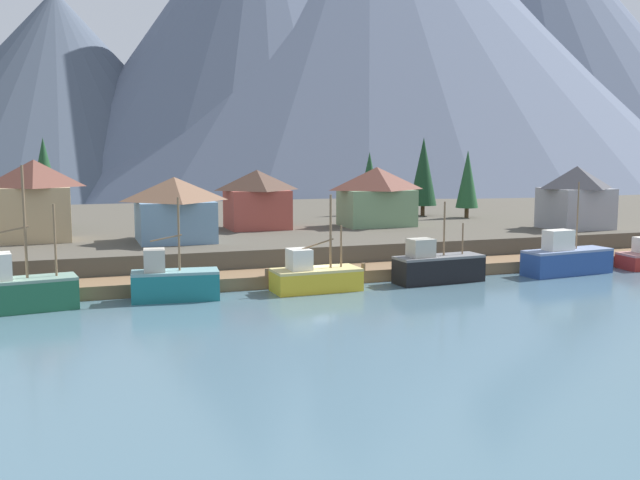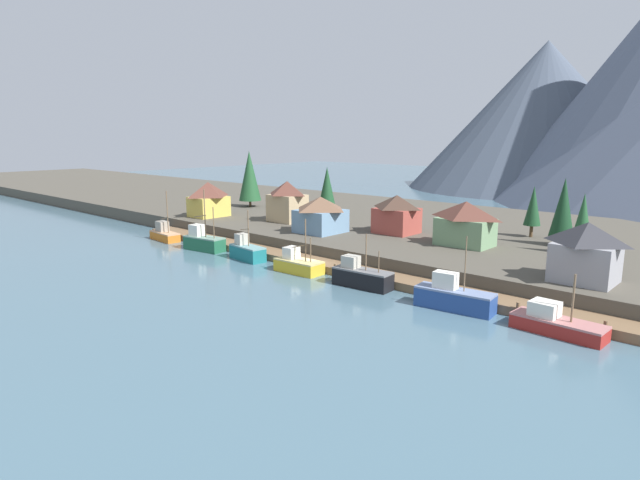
{
  "view_description": "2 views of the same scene",
  "coord_description": "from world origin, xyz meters",
  "px_view_note": "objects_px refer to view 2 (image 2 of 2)",
  "views": [
    {
      "loc": [
        -17.98,
        -53.19,
        10.77
      ],
      "look_at": [
        0.59,
        1.04,
        3.52
      ],
      "focal_mm": 40.74,
      "sensor_mm": 36.0,
      "label": 1
    },
    {
      "loc": [
        47.69,
        -50.95,
        18.04
      ],
      "look_at": [
        -0.16,
        1.85,
        3.94
      ],
      "focal_mm": 30.12,
      "sensor_mm": 36.0,
      "label": 2
    }
  ],
  "objects_px": {
    "conifer_near_left": "(250,176)",
    "fishing_boat_red": "(556,323)",
    "conifer_back_left": "(533,206)",
    "house_green": "(465,223)",
    "fishing_boat_teal": "(247,251)",
    "fishing_boat_black": "(361,277)",
    "fishing_boat_orange": "(164,234)",
    "conifer_mid_left": "(327,188)",
    "house_grey": "(586,252)",
    "house_tan": "(287,201)",
    "house_red": "(397,214)",
    "house_blue": "(321,214)",
    "fishing_boat_yellow": "(298,264)",
    "fishing_boat_green": "(203,241)",
    "fishing_boat_blue": "(453,297)",
    "conifer_near_right": "(563,207)",
    "house_yellow": "(208,199)",
    "conifer_mid_right": "(583,219)"
  },
  "relations": [
    {
      "from": "fishing_boat_black",
      "to": "fishing_boat_blue",
      "type": "relative_size",
      "value": 0.9
    },
    {
      "from": "conifer_near_right",
      "to": "conifer_mid_right",
      "type": "xyz_separation_m",
      "value": [
        3.83,
        -4.01,
        -0.83
      ]
    },
    {
      "from": "fishing_boat_teal",
      "to": "conifer_near_right",
      "type": "distance_m",
      "value": 45.26
    },
    {
      "from": "house_grey",
      "to": "house_yellow",
      "type": "bearing_deg",
      "value": 179.02
    },
    {
      "from": "fishing_boat_green",
      "to": "fishing_boat_teal",
      "type": "distance_m",
      "value": 10.2
    },
    {
      "from": "fishing_boat_blue",
      "to": "conifer_near_left",
      "type": "bearing_deg",
      "value": 151.07
    },
    {
      "from": "fishing_boat_red",
      "to": "fishing_boat_orange",
      "type": "bearing_deg",
      "value": -177.23
    },
    {
      "from": "fishing_boat_yellow",
      "to": "conifer_near_right",
      "type": "relative_size",
      "value": 0.76
    },
    {
      "from": "fishing_boat_orange",
      "to": "house_tan",
      "type": "bearing_deg",
      "value": 60.55
    },
    {
      "from": "fishing_boat_black",
      "to": "fishing_boat_yellow",
      "type": "bearing_deg",
      "value": 176.46
    },
    {
      "from": "fishing_boat_blue",
      "to": "conifer_near_right",
      "type": "xyz_separation_m",
      "value": [
        0.96,
        28.95,
        6.62
      ]
    },
    {
      "from": "conifer_near_left",
      "to": "house_green",
      "type": "bearing_deg",
      "value": -7.08
    },
    {
      "from": "house_tan",
      "to": "fishing_boat_red",
      "type": "bearing_deg",
      "value": -18.52
    },
    {
      "from": "fishing_boat_orange",
      "to": "fishing_boat_blue",
      "type": "height_order",
      "value": "fishing_boat_orange"
    },
    {
      "from": "house_yellow",
      "to": "conifer_mid_right",
      "type": "xyz_separation_m",
      "value": [
        63.32,
        12.86,
        1.24
      ]
    },
    {
      "from": "fishing_boat_red",
      "to": "conifer_back_left",
      "type": "height_order",
      "value": "conifer_back_left"
    },
    {
      "from": "fishing_boat_orange",
      "to": "fishing_boat_blue",
      "type": "xyz_separation_m",
      "value": [
        55.34,
        -0.23,
        0.22
      ]
    },
    {
      "from": "house_grey",
      "to": "conifer_mid_right",
      "type": "bearing_deg",
      "value": 108.11
    },
    {
      "from": "house_tan",
      "to": "house_red",
      "type": "height_order",
      "value": "house_tan"
    },
    {
      "from": "fishing_boat_green",
      "to": "house_grey",
      "type": "height_order",
      "value": "fishing_boat_green"
    },
    {
      "from": "fishing_boat_blue",
      "to": "conifer_near_left",
      "type": "height_order",
      "value": "conifer_near_left"
    },
    {
      "from": "conifer_near_left",
      "to": "conifer_mid_right",
      "type": "height_order",
      "value": "conifer_near_left"
    },
    {
      "from": "fishing_boat_black",
      "to": "house_grey",
      "type": "height_order",
      "value": "house_grey"
    },
    {
      "from": "fishing_boat_yellow",
      "to": "conifer_back_left",
      "type": "height_order",
      "value": "conifer_back_left"
    },
    {
      "from": "conifer_near_left",
      "to": "fishing_boat_red",
      "type": "bearing_deg",
      "value": -19.77
    },
    {
      "from": "fishing_boat_orange",
      "to": "conifer_near_right",
      "type": "bearing_deg",
      "value": 32.17
    },
    {
      "from": "fishing_boat_black",
      "to": "fishing_boat_blue",
      "type": "xyz_separation_m",
      "value": [
        12.3,
        -0.2,
        0.04
      ]
    },
    {
      "from": "fishing_boat_red",
      "to": "conifer_back_left",
      "type": "bearing_deg",
      "value": 117.56
    },
    {
      "from": "fishing_boat_blue",
      "to": "fishing_boat_red",
      "type": "distance_m",
      "value": 10.36
    },
    {
      "from": "fishing_boat_red",
      "to": "house_tan",
      "type": "height_order",
      "value": "house_tan"
    },
    {
      "from": "house_grey",
      "to": "fishing_boat_yellow",
      "type": "bearing_deg",
      "value": -161.38
    },
    {
      "from": "fishing_boat_red",
      "to": "house_tan",
      "type": "relative_size",
      "value": 1.14
    },
    {
      "from": "fishing_boat_green",
      "to": "house_red",
      "type": "bearing_deg",
      "value": 37.09
    },
    {
      "from": "fishing_boat_orange",
      "to": "fishing_boat_red",
      "type": "distance_m",
      "value": 65.69
    },
    {
      "from": "house_tan",
      "to": "conifer_near_left",
      "type": "xyz_separation_m",
      "value": [
        -20.36,
        8.62,
        2.99
      ]
    },
    {
      "from": "fishing_boat_yellow",
      "to": "house_red",
      "type": "xyz_separation_m",
      "value": [
        0.93,
        21.46,
        4.52
      ]
    },
    {
      "from": "fishing_boat_orange",
      "to": "fishing_boat_yellow",
      "type": "bearing_deg",
      "value": 4.86
    },
    {
      "from": "house_blue",
      "to": "conifer_back_left",
      "type": "xyz_separation_m",
      "value": [
        26.69,
        18.76,
        1.85
      ]
    },
    {
      "from": "house_grey",
      "to": "conifer_back_left",
      "type": "bearing_deg",
      "value": 122.73
    },
    {
      "from": "fishing_boat_teal",
      "to": "conifer_mid_right",
      "type": "height_order",
      "value": "conifer_mid_right"
    },
    {
      "from": "house_grey",
      "to": "conifer_mid_left",
      "type": "relative_size",
      "value": 0.69
    },
    {
      "from": "fishing_boat_orange",
      "to": "conifer_mid_left",
      "type": "bearing_deg",
      "value": 70.58
    },
    {
      "from": "fishing_boat_yellow",
      "to": "fishing_boat_black",
      "type": "distance_m",
      "value": 10.5
    },
    {
      "from": "fishing_boat_teal",
      "to": "house_tan",
      "type": "height_order",
      "value": "house_tan"
    },
    {
      "from": "conifer_near_left",
      "to": "fishing_boat_yellow",
      "type": "bearing_deg",
      "value": -33.16
    },
    {
      "from": "house_blue",
      "to": "house_red",
      "type": "distance_m",
      "value": 12.13
    },
    {
      "from": "fishing_boat_teal",
      "to": "fishing_boat_black",
      "type": "relative_size",
      "value": 0.98
    },
    {
      "from": "house_blue",
      "to": "conifer_near_left",
      "type": "distance_m",
      "value": 34.75
    },
    {
      "from": "house_green",
      "to": "fishing_boat_black",
      "type": "bearing_deg",
      "value": -99.13
    },
    {
      "from": "fishing_boat_orange",
      "to": "house_red",
      "type": "xyz_separation_m",
      "value": [
        33.47,
        21.3,
        4.5
      ]
    }
  ]
}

